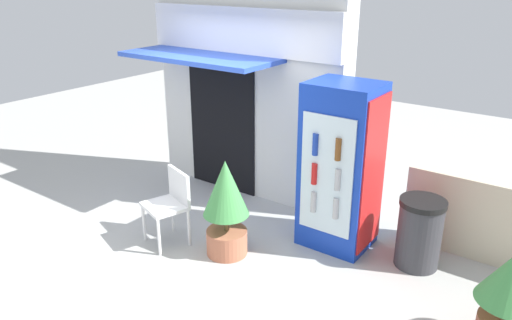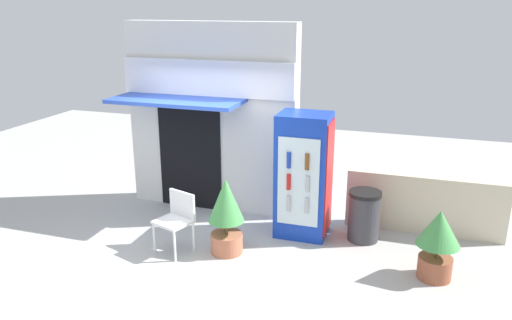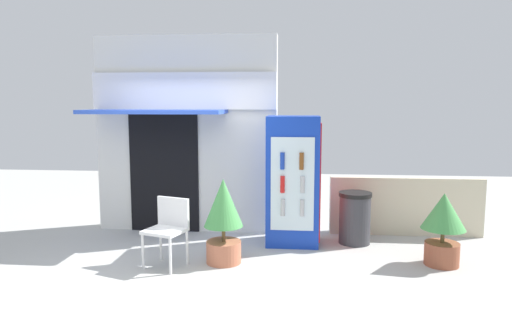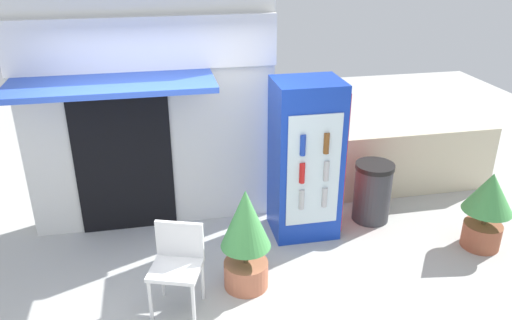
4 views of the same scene
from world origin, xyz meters
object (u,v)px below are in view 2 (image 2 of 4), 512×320
potted_plant_near_shop (226,212)px  trash_bin (364,216)px  drink_cooler (304,176)px  potted_plant_curbside (438,239)px  plastic_chair (177,217)px

potted_plant_near_shop → trash_bin: potted_plant_near_shop is taller
drink_cooler → potted_plant_curbside: 2.14m
plastic_chair → trash_bin: size_ratio=1.12×
drink_cooler → potted_plant_near_shop: drink_cooler is taller
drink_cooler → trash_bin: size_ratio=2.46×
potted_plant_near_shop → potted_plant_curbside: (2.85, 0.17, -0.07)m
potted_plant_near_shop → trash_bin: 2.11m
drink_cooler → trash_bin: (0.93, 0.08, -0.57)m
potted_plant_near_shop → potted_plant_curbside: potted_plant_near_shop is taller
potted_plant_curbside → drink_cooler: bearing=158.4°
plastic_chair → potted_plant_near_shop: potted_plant_near_shop is taller
drink_cooler → plastic_chair: 1.99m
trash_bin → potted_plant_curbside: bearing=-39.7°
plastic_chair → potted_plant_near_shop: bearing=12.8°
plastic_chair → trash_bin: (2.52, 1.18, -0.14)m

